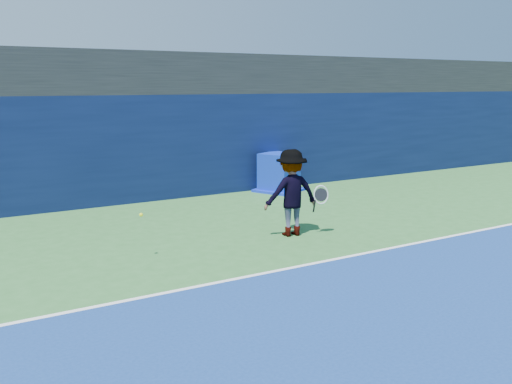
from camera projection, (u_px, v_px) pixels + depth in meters
ground at (398, 333)px, 7.66m from camera, size 80.00×80.00×0.00m
baseline at (276, 271)px, 10.19m from camera, size 24.00×0.10×0.01m
stadium_band at (119, 73)px, 16.67m from camera, size 36.00×3.00×1.20m
back_wall_assembly at (133, 148)px, 16.22m from camera, size 36.00×1.03×3.00m
equipment_cart at (279, 174)px, 17.72m from camera, size 1.65×1.65×1.19m
tennis_player at (291, 193)px, 12.47m from camera, size 1.43×0.89×1.91m
tennis_ball at (141, 215)px, 10.75m from camera, size 0.07×0.07×0.07m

